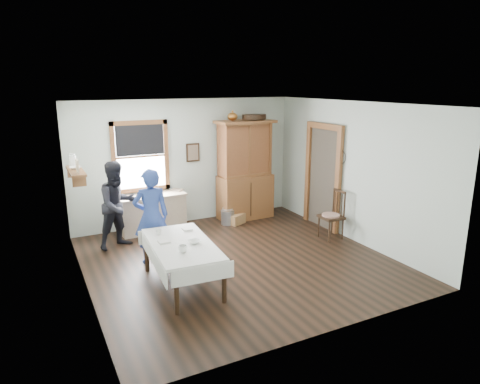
% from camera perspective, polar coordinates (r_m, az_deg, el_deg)
% --- Properties ---
extents(room, '(5.01, 5.01, 2.70)m').
position_cam_1_polar(room, '(7.17, -0.37, 0.83)').
color(room, black).
rests_on(room, ground).
extents(window, '(1.18, 0.07, 1.48)m').
position_cam_1_polar(window, '(9.06, -13.15, 5.16)').
color(window, white).
rests_on(window, room).
extents(doorway, '(0.09, 1.14, 2.22)m').
position_cam_1_polar(doorway, '(9.20, 11.03, 2.41)').
color(doorway, '#423A2F').
rests_on(doorway, room).
extents(wall_shelf, '(0.24, 1.00, 0.44)m').
position_cam_1_polar(wall_shelf, '(7.95, -21.09, 2.84)').
color(wall_shelf, brown).
rests_on(wall_shelf, room).
extents(framed_picture, '(0.30, 0.04, 0.40)m').
position_cam_1_polar(framed_picture, '(9.41, -6.29, 5.25)').
color(framed_picture, '#321E11').
rests_on(framed_picture, room).
extents(rug_beater, '(0.01, 0.27, 0.27)m').
position_cam_1_polar(rug_beater, '(8.68, 13.39, 5.32)').
color(rug_beater, black).
rests_on(rug_beater, room).
extents(work_counter, '(1.39, 0.57, 0.79)m').
position_cam_1_polar(work_counter, '(9.11, -11.56, -2.75)').
color(work_counter, tan).
rests_on(work_counter, room).
extents(china_hutch, '(1.34, 0.68, 2.23)m').
position_cam_1_polar(china_hutch, '(9.63, 0.70, 2.93)').
color(china_hutch, brown).
rests_on(china_hutch, room).
extents(dining_table, '(1.04, 1.81, 0.70)m').
position_cam_1_polar(dining_table, '(6.65, -7.71, -9.56)').
color(dining_table, white).
rests_on(dining_table, room).
extents(spindle_chair, '(0.47, 0.47, 0.98)m').
position_cam_1_polar(spindle_chair, '(8.67, 12.08, -2.96)').
color(spindle_chair, '#321E11').
rests_on(spindle_chair, room).
extents(pail, '(0.30, 0.30, 0.31)m').
position_cam_1_polar(pail, '(9.43, -1.66, -3.37)').
color(pail, '#94989C').
rests_on(pail, room).
extents(wicker_basket, '(0.45, 0.39, 0.22)m').
position_cam_1_polar(wicker_basket, '(9.46, -0.54, -3.59)').
color(wicker_basket, '#9E7447').
rests_on(wicker_basket, room).
extents(woman_blue, '(0.59, 0.42, 1.53)m').
position_cam_1_polar(woman_blue, '(7.43, -11.72, -3.67)').
color(woman_blue, navy).
rests_on(woman_blue, room).
extents(figure_dark, '(0.90, 0.80, 1.53)m').
position_cam_1_polar(figure_dark, '(8.28, -15.93, -2.07)').
color(figure_dark, black).
rests_on(figure_dark, room).
extents(table_cup_a, '(0.16, 0.16, 0.10)m').
position_cam_1_polar(table_cup_a, '(6.16, -7.63, -7.51)').
color(table_cup_a, white).
rests_on(table_cup_a, dining_table).
extents(table_cup_b, '(0.11, 0.11, 0.09)m').
position_cam_1_polar(table_cup_b, '(6.90, -10.80, -5.26)').
color(table_cup_b, white).
rests_on(table_cup_b, dining_table).
extents(table_bowl, '(0.21, 0.21, 0.05)m').
position_cam_1_polar(table_bowl, '(6.47, -6.12, -6.59)').
color(table_bowl, white).
rests_on(table_bowl, dining_table).
extents(counter_book, '(0.27, 0.27, 0.02)m').
position_cam_1_polar(counter_book, '(9.18, -8.70, 0.14)').
color(counter_book, '#76614E').
rests_on(counter_book, work_counter).
extents(counter_bowl, '(0.20, 0.20, 0.06)m').
position_cam_1_polar(counter_bowl, '(9.12, -11.32, 0.05)').
color(counter_bowl, white).
rests_on(counter_bowl, work_counter).
extents(shelf_bowl, '(0.22, 0.22, 0.05)m').
position_cam_1_polar(shelf_bowl, '(7.95, -21.12, 3.03)').
color(shelf_bowl, white).
rests_on(shelf_bowl, wall_shelf).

